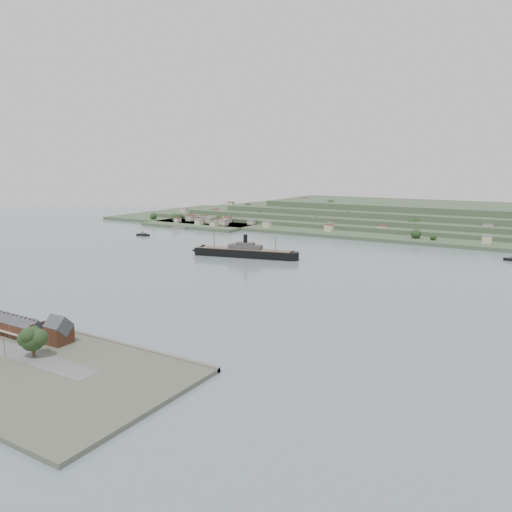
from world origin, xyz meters
The scene contains 7 objects.
ground centered at (0.00, 0.00, 0.00)m, with size 1400.00×1400.00×0.00m, color slate.
terrace_row centered at (-10.00, -168.02, 6.84)m, with size 55.60×9.80×11.07m.
gabled_building centered at (27.50, -164.00, 8.19)m, with size 10.40×10.18×14.09m.
far_peninsula centered at (27.91, 393.10, 11.88)m, with size 760.00×309.00×30.00m.
steamship centered at (-24.92, 76.52, 4.73)m, with size 105.66×34.52×25.64m.
ferry_west centered at (-200.86, 130.92, 1.52)m, with size 17.35×7.62×6.29m.
fig_tree centered at (32.48, -181.41, 10.66)m, with size 12.71×11.01×14.19m.
Camera 1 is at (224.97, -309.14, 86.80)m, focal length 35.00 mm.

